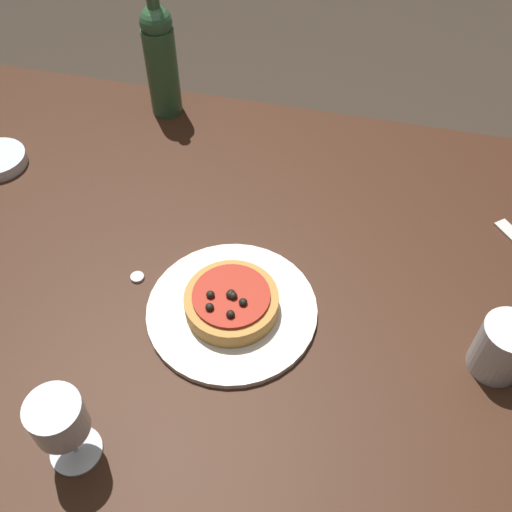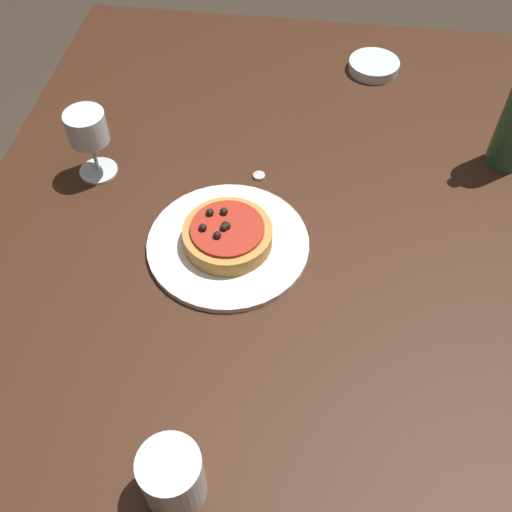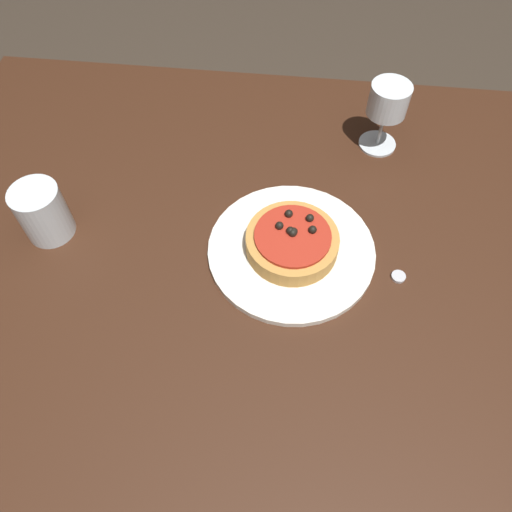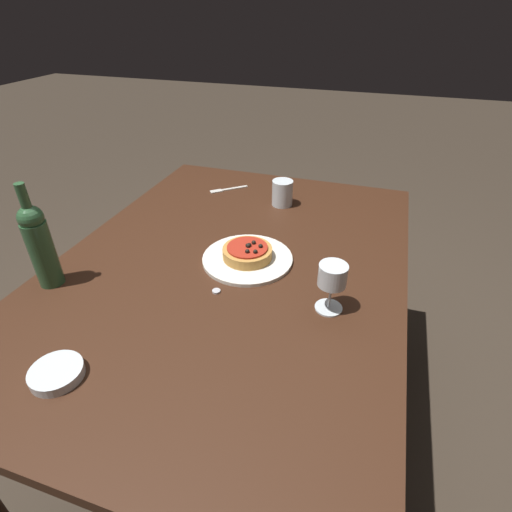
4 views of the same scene
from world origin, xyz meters
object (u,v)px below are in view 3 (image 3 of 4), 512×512
at_px(dining_table, 301,300).
at_px(water_cup, 43,212).
at_px(pizza, 292,242).
at_px(dinner_plate, 291,250).
at_px(bottle_cap, 398,277).
at_px(wine_glass, 388,104).

height_order(dining_table, water_cup, water_cup).
bearing_deg(pizza, dining_table, 117.67).
relative_size(dinner_plate, bottle_cap, 12.05).
relative_size(pizza, water_cup, 1.55).
relative_size(dining_table, bottle_cap, 62.39).
xyz_separation_m(wine_glass, bottle_cap, (-0.03, 0.32, -0.10)).
relative_size(pizza, bottle_cap, 6.58).
xyz_separation_m(wine_glass, water_cup, (0.58, 0.29, -0.05)).
bearing_deg(pizza, dinner_plate, 80.56).
relative_size(dining_table, pizza, 9.48).
bearing_deg(bottle_cap, pizza, -9.93).
bearing_deg(dining_table, dinner_plate, -62.14).
height_order(water_cup, bottle_cap, water_cup).
relative_size(dinner_plate, pizza, 1.83).
relative_size(water_cup, bottle_cap, 4.25).
relative_size(wine_glass, water_cup, 1.39).
xyz_separation_m(dinner_plate, wine_glass, (-0.16, -0.29, 0.10)).
xyz_separation_m(dining_table, dinner_plate, (0.03, -0.05, 0.08)).
height_order(pizza, water_cup, water_cup).
height_order(dining_table, pizza, pizza).
xyz_separation_m(dinner_plate, water_cup, (0.43, -0.00, 0.05)).
distance_m(water_cup, bottle_cap, 0.62).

